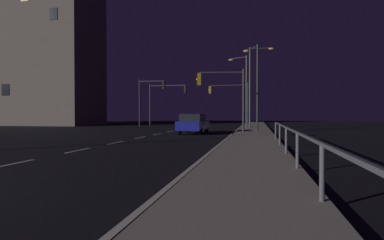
{
  "coord_description": "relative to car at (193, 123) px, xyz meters",
  "views": [
    {
      "loc": [
        7.55,
        -4.46,
        1.6
      ],
      "look_at": [
        1.93,
        25.14,
        1.03
      ],
      "focal_mm": 31.81,
      "sensor_mm": 36.0,
      "label": 1
    }
  ],
  "objects": [
    {
      "name": "street_lamp_across_street",
      "position": [
        3.54,
        9.97,
        3.88
      ],
      "size": [
        2.08,
        1.41,
        7.56
      ],
      "color": "#4C4C51",
      "rests_on": "sidewalk_right"
    },
    {
      "name": "building_distant",
      "position": [
        -27.57,
        16.87,
        12.63
      ],
      "size": [
        20.65,
        9.32,
        26.91
      ],
      "color": "#6B6056",
      "rests_on": "ground"
    },
    {
      "name": "lane_markings_center",
      "position": [
        -2.65,
        -0.92,
        -0.82
      ],
      "size": [
        0.14,
        50.0,
        0.01
      ],
      "color": "silver",
      "rests_on": "ground"
    },
    {
      "name": "street_lamp_far_end",
      "position": [
        4.59,
        9.36,
        4.28
      ],
      "size": [
        2.51,
        0.46,
        8.3
      ],
      "color": "#4C4C51",
      "rests_on": "sidewalk_right"
    },
    {
      "name": "traffic_light_overhead_east",
      "position": [
        1.62,
        16.48,
        3.09
      ],
      "size": [
        5.11,
        0.8,
        5.26
      ],
      "color": "#2D3033",
      "rests_on": "sidewalk_right"
    },
    {
      "name": "ground_plane",
      "position": [
        -2.65,
        -4.42,
        -0.82
      ],
      "size": [
        112.0,
        112.0,
        0.0
      ],
      "primitive_type": "plane",
      "color": "black",
      "rests_on": "ground"
    },
    {
      "name": "traffic_light_mid_right",
      "position": [
        -6.99,
        17.54,
        3.17
      ],
      "size": [
        5.25,
        0.5,
        5.58
      ],
      "color": "#38383D",
      "rests_on": "ground"
    },
    {
      "name": "barrier_fence",
      "position": [
        5.98,
        -15.27,
        0.07
      ],
      "size": [
        0.09,
        17.38,
        0.98
      ],
      "color": "#59595E",
      "rests_on": "sidewalk_right"
    },
    {
      "name": "sidewalk_right",
      "position": [
        4.7,
        -4.42,
        -0.75
      ],
      "size": [
        2.85,
        77.0,
        0.14
      ],
      "primitive_type": "cube",
      "color": "#9E937F",
      "rests_on": "ground"
    },
    {
      "name": "traffic_light_far_center",
      "position": [
        -7.81,
        13.3,
        3.21
      ],
      "size": [
        3.38,
        0.34,
        5.78
      ],
      "color": "#2D3033",
      "rests_on": "ground"
    },
    {
      "name": "car",
      "position": [
        0.0,
        0.0,
        0.0
      ],
      "size": [
        1.97,
        4.46,
        1.57
      ],
      "color": "navy",
      "rests_on": "ground"
    },
    {
      "name": "traffic_light_near_left",
      "position": [
        2.25,
        0.07,
        2.78
      ],
      "size": [
        3.74,
        0.67,
        4.91
      ],
      "color": "#38383D",
      "rests_on": "sidewalk_right"
    },
    {
      "name": "street_lamp_mid_block",
      "position": [
        4.79,
        4.18,
        3.83
      ],
      "size": [
        1.39,
        1.94,
        7.48
      ],
      "color": "#2D3033",
      "rests_on": "sidewalk_right"
    },
    {
      "name": "lane_edge_line",
      "position": [
        3.03,
        0.58,
        -0.82
      ],
      "size": [
        0.14,
        53.0,
        0.01
      ],
      "color": "silver",
      "rests_on": "ground"
    }
  ]
}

